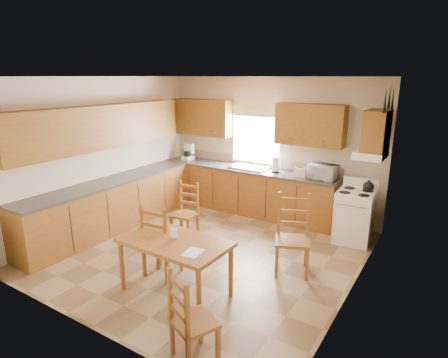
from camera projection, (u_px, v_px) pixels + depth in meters
The scene contains 35 objects.
floor at pixel (206, 251), 5.99m from camera, with size 4.50×4.50×0.00m, color #886D4C.
ceiling at pixel (204, 76), 5.27m from camera, with size 4.50×4.50×0.00m, color brown.
wall_left at pixel (104, 153), 6.79m from camera, with size 4.50×4.50×0.00m, color beige.
wall_right at pixel (359, 194), 4.47m from camera, with size 4.50×4.50×0.00m, color beige.
wall_back at pixel (270, 146), 7.46m from camera, with size 4.50×4.50×0.00m, color beige.
wall_front at pixel (77, 214), 3.80m from camera, with size 4.50×4.50×0.00m, color beige.
lower_cab_back at pixel (245, 191), 7.66m from camera, with size 3.75×0.60×0.88m, color brown.
lower_cab_left at pixel (113, 206), 6.76m from camera, with size 0.60×3.60×0.88m, color brown.
counter_back at pixel (246, 169), 7.53m from camera, with size 3.75×0.63×0.04m, color #423D3B.
counter_left at pixel (111, 181), 6.64m from camera, with size 0.63×3.60×0.04m, color #423D3B.
backsplash at pixel (253, 161), 7.74m from camera, with size 3.75×0.01×0.18m, color gray.
upper_cab_back_left at pixel (202, 117), 7.99m from camera, with size 1.41×0.33×0.75m, color brown.
upper_cab_back_right at pixel (310, 125), 6.75m from camera, with size 1.25×0.33×0.75m, color brown.
upper_cab_left at pixel (101, 127), 6.45m from camera, with size 0.33×3.60×0.75m, color brown.
upper_cab_stove at pixel (377, 130), 5.76m from camera, with size 0.33×0.62×0.62m, color brown.
range_hood at pixel (371, 154), 5.88m from camera, with size 0.44×0.62×0.12m, color white.
window_frame at pixel (256, 135), 7.54m from camera, with size 1.13×0.02×1.18m, color white.
window_pane at pixel (256, 135), 7.54m from camera, with size 1.05×0.01×1.10m, color white.
window_valance at pixel (256, 110), 7.38m from camera, with size 1.19×0.01×0.24m, color #527B3B.
sink_basin at pixel (249, 167), 7.48m from camera, with size 0.75×0.45×0.04m, color silver.
pine_decal_a at pixel (385, 100), 5.30m from camera, with size 0.22×0.22×0.36m, color #173C21.
pine_decal_b at pixel (390, 96), 5.55m from camera, with size 0.22×0.22×0.36m, color #173C21.
pine_decal_c at pixel (393, 98), 5.82m from camera, with size 0.22×0.22×0.36m, color #173C21.
stove at pixel (354, 217), 6.25m from camera, with size 0.58×0.59×0.85m, color white.
coffeemaker at pixel (188, 152), 8.25m from camera, with size 0.20×0.24×0.34m, color white.
paper_towel at pixel (275, 165), 7.16m from camera, with size 0.13×0.13×0.29m, color white.
toaster at pixel (300, 172), 6.87m from camera, with size 0.20×0.13×0.17m, color white.
microwave at pixel (323, 172), 6.67m from camera, with size 0.45×0.32×0.27m, color white.
dining_table at pixel (176, 267), 4.75m from camera, with size 1.37×0.78×0.73m, color brown.
chair_near_left at pixel (162, 239), 5.18m from camera, with size 0.44×0.42×1.05m, color brown.
chair_near_right at pixel (194, 316), 3.59m from camera, with size 0.40×0.38×0.96m, color brown.
chair_far_left at pixel (184, 211), 6.40m from camera, with size 0.40×0.38×0.95m, color brown.
chair_far_right at pixel (293, 236), 5.20m from camera, with size 0.47×0.45×1.12m, color brown.
table_paper at pixel (193, 252), 4.33m from camera, with size 0.19×0.25×0.00m, color white.
table_card at pixel (174, 233), 4.71m from camera, with size 0.09×0.02×0.13m, color white.
Camera 1 is at (3.17, -4.46, 2.71)m, focal length 30.00 mm.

